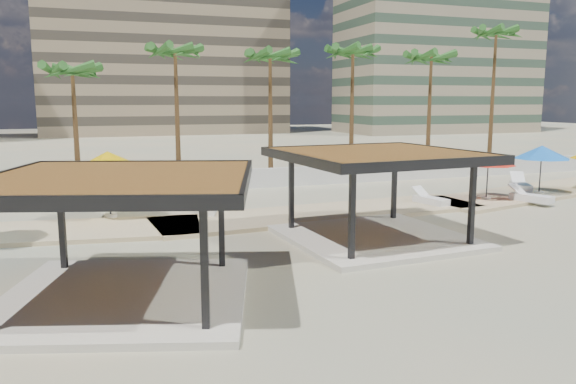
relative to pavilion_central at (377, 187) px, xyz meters
name	(u,v)px	position (x,y,z in m)	size (l,w,h in m)	color
ground	(352,257)	(-1.93, -1.89, -2.07)	(200.00, 200.00, 0.00)	tan
promenade	(319,211)	(0.07, 5.78, -2.01)	(44.45, 7.97, 0.24)	#C6B284
boundary_wall	(236,179)	(-1.93, 14.11, -1.47)	(56.00, 0.30, 1.20)	silver
building_mid	(163,45)	(2.07, 76.11, 12.20)	(38.00, 16.00, 30.40)	#847259
building_east	(439,28)	(46.07, 64.11, 15.19)	(32.00, 15.00, 36.40)	gray
pavilion_central	(377,187)	(0.00, 0.00, 0.00)	(7.26, 7.26, 3.47)	beige
pavilion_west	(121,226)	(-9.58, -3.59, -0.01)	(8.51, 8.51, 3.45)	beige
umbrella_b	(108,161)	(-9.51, 7.10, 0.65)	(4.07, 4.07, 2.95)	beige
umbrella_c	(488,159)	(9.45, 5.25, 0.25)	(2.83, 2.83, 2.49)	beige
umbrella_d	(542,152)	(13.43, 5.73, 0.43)	(3.86, 3.86, 2.70)	beige
lounger_a	(210,209)	(-5.11, 6.65, -1.72)	(1.22, 2.04, 0.74)	white
lounger_b	(430,200)	(5.91, 5.14, -1.70)	(1.10, 2.17, 0.78)	white
lounger_c	(531,197)	(11.18, 3.96, -1.69)	(1.49, 2.35, 0.85)	white
lounger_d	(520,185)	(13.58, 7.36, -1.67)	(1.87, 2.51, 0.92)	white
palm_c	(72,75)	(-10.93, 16.21, 4.70)	(3.00, 3.00, 7.85)	brown
palm_d	(175,57)	(-4.93, 17.01, 5.94)	(3.00, 3.00, 9.17)	brown
palm_e	(270,61)	(1.07, 16.51, 5.78)	(3.00, 3.00, 9.00)	brown
palm_f	(353,57)	(7.07, 16.71, 6.20)	(3.00, 3.00, 9.45)	brown
palm_g	(431,62)	(13.07, 16.31, 5.95)	(3.00, 3.00, 9.18)	brown
palm_h	(496,39)	(19.07, 16.91, 7.83)	(3.00, 3.00, 11.20)	brown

